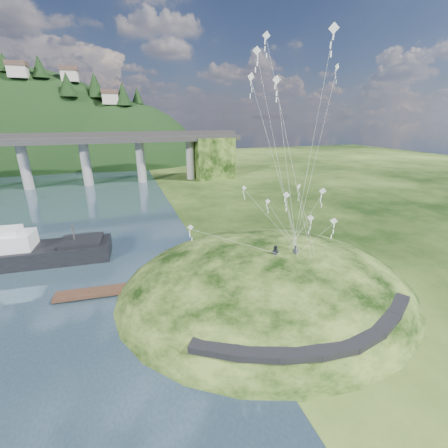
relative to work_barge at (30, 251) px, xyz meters
name	(u,v)px	position (x,y,z in m)	size (l,w,h in m)	color
ground	(207,308)	(20.10, -17.98, -1.75)	(320.00, 320.00, 0.00)	black
grass_hill	(266,296)	(28.10, -15.98, -3.25)	(36.00, 32.00, 13.00)	black
footpath	(326,336)	(27.56, -27.73, 0.33)	(22.29, 5.84, 0.83)	black
bridge	(45,153)	(-6.36, 52.08, 7.95)	(160.00, 11.00, 15.00)	#2D2B2B
far_ridge	(34,182)	(-23.48, 104.19, -9.19)	(153.00, 70.00, 94.50)	black
work_barge	(30,251)	(0.00, 0.00, 0.00)	(20.31, 6.80, 7.00)	black
wooden_dock	(114,290)	(10.83, -11.69, -1.35)	(12.79, 2.97, 0.91)	#3A2217
kite_flyers	(282,245)	(28.80, -17.71, 4.17)	(3.18, 1.55, 2.04)	#252731
kite_swarm	(287,143)	(30.36, -14.72, 14.69)	(17.60, 15.58, 21.11)	silver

